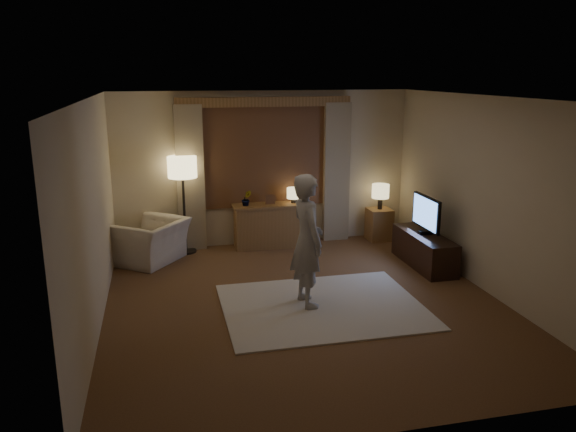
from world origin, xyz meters
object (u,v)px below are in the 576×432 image
object	(u,v)px
sideboard	(270,226)
armchair	(151,241)
person	(307,240)
tv_stand	(424,250)
side_table	(379,224)

from	to	relation	value
sideboard	armchair	xyz separation A→B (m)	(-1.97, -0.36, -0.02)
armchair	person	xyz separation A→B (m)	(1.94, -2.18, 0.53)
tv_stand	person	world-z (taller)	person
sideboard	side_table	bearing A→B (deg)	-1.47
side_table	tv_stand	distance (m)	1.45
tv_stand	person	bearing A→B (deg)	-153.72
sideboard	side_table	size ratio (longest dim) A/B	2.14
side_table	sideboard	bearing A→B (deg)	178.53
tv_stand	person	size ratio (longest dim) A/B	0.83
sideboard	side_table	xyz separation A→B (m)	(1.95, -0.05, -0.07)
tv_stand	person	distance (m)	2.46
side_table	person	bearing A→B (deg)	-128.52
side_table	tv_stand	bearing A→B (deg)	-83.89
armchair	side_table	xyz separation A→B (m)	(3.92, 0.31, -0.05)
armchair	side_table	world-z (taller)	armchair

